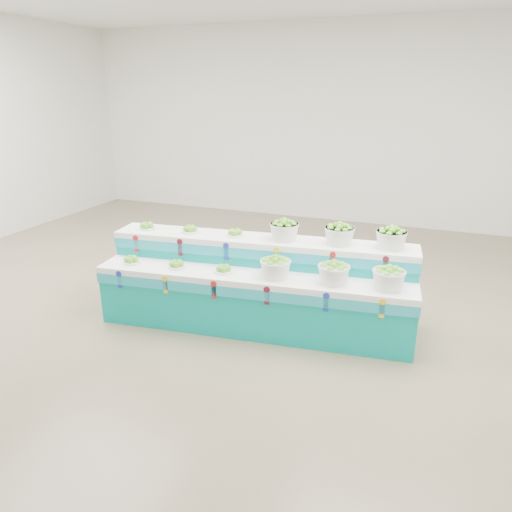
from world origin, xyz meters
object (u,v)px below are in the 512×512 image
(basket_lower_left, at_px, (276,267))
(plate_upper_mid, at_px, (190,229))
(basket_upper_right, at_px, (391,238))
(display_stand, at_px, (256,285))

(basket_lower_left, bearing_deg, plate_upper_mid, 165.43)
(basket_lower_left, height_order, basket_upper_right, basket_upper_right)
(display_stand, bearing_deg, plate_upper_mid, 165.90)
(plate_upper_mid, bearing_deg, basket_lower_left, -14.57)
(basket_lower_left, xyz_separation_m, basket_upper_right, (1.15, 0.59, 0.30))
(plate_upper_mid, height_order, basket_upper_right, basket_upper_right)
(plate_upper_mid, xyz_separation_m, basket_upper_right, (2.38, 0.27, 0.07))
(basket_lower_left, relative_size, basket_upper_right, 1.00)
(display_stand, relative_size, plate_upper_mid, 17.35)
(display_stand, xyz_separation_m, basket_lower_left, (0.31, -0.19, 0.33))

